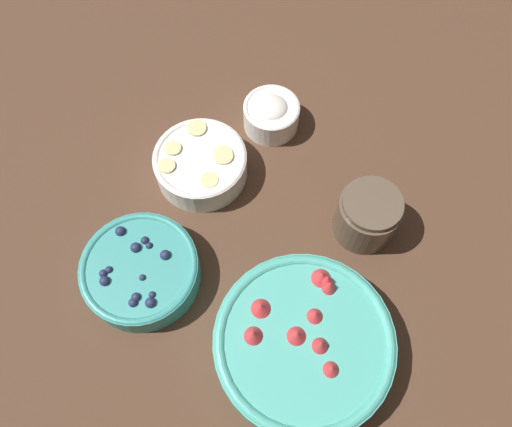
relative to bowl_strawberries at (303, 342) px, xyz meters
name	(u,v)px	position (x,y,z in m)	size (l,w,h in m)	color
ground_plane	(317,214)	(0.19, 0.11, -0.04)	(4.00, 4.00, 0.00)	#4C3323
bowl_strawberries	(303,342)	(0.00, 0.00, 0.00)	(0.25, 0.25, 0.08)	#47AD9E
bowl_blueberries	(141,270)	(-0.07, 0.26, -0.01)	(0.18, 0.18, 0.06)	teal
bowl_bananas	(201,163)	(0.13, 0.31, -0.01)	(0.15, 0.15, 0.05)	white
bowl_cream	(271,113)	(0.28, 0.28, 0.00)	(0.10, 0.10, 0.06)	white
jar_chocolate	(367,216)	(0.22, 0.04, 0.00)	(0.10, 0.10, 0.09)	brown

